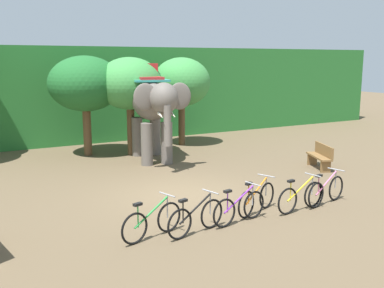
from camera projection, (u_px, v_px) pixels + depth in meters
name	position (u px, v px, depth m)	size (l,w,h in m)	color
ground_plane	(185.00, 195.00, 13.13)	(80.00, 80.00, 0.00)	brown
foliage_hedge	(75.00, 92.00, 23.38)	(36.00, 6.00, 4.53)	#28702D
tree_far_right	(85.00, 84.00, 18.16)	(2.99, 2.99, 4.09)	brown
tree_center_left	(130.00, 84.00, 18.23)	(2.68, 2.68, 4.03)	brown
tree_right	(182.00, 82.00, 20.44)	(2.63, 2.63, 4.03)	brown
elephant	(153.00, 105.00, 17.14)	(2.31, 4.24, 3.78)	#665E56
bike_green	(152.00, 221.00, 9.93)	(1.65, 0.65, 0.92)	black
bike_black	(196.00, 218.00, 10.18)	(1.67, 0.60, 0.92)	black
bike_purple	(239.00, 208.00, 10.85)	(1.69, 0.52, 0.92)	black
bike_orange	(257.00, 199.00, 11.56)	(1.61, 0.75, 0.92)	black
bike_yellow	(301.00, 197.00, 11.73)	(1.70, 0.52, 0.92)	black
bike_pink	(326.00, 191.00, 12.27)	(1.68, 0.58, 0.92)	black
wooden_bench	(321.00, 156.00, 16.30)	(0.92, 1.55, 0.89)	brown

